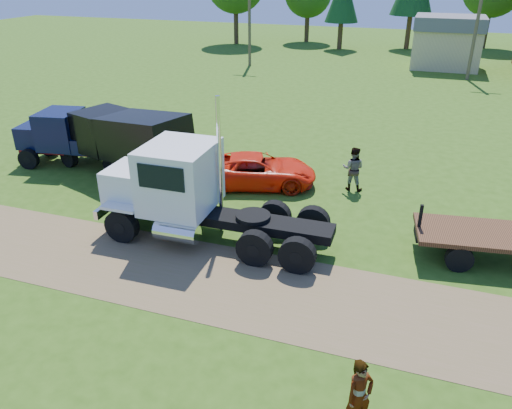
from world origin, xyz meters
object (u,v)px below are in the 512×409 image
(black_dump_truck, at_px, (125,139))
(orange_pickup, at_px, (257,170))
(white_semi_tractor, at_px, (183,191))
(spectator_a, at_px, (359,396))
(navy_truck, at_px, (73,138))

(black_dump_truck, height_order, orange_pickup, black_dump_truck)
(white_semi_tractor, height_order, black_dump_truck, white_semi_tractor)
(orange_pickup, distance_m, spectator_a, 13.32)
(white_semi_tractor, xyz_separation_m, navy_truck, (-8.40, 4.71, -0.39))
(white_semi_tractor, bearing_deg, spectator_a, -42.68)
(spectator_a, bearing_deg, black_dump_truck, 93.75)
(black_dump_truck, bearing_deg, spectator_a, -22.82)
(black_dump_truck, relative_size, spectator_a, 4.33)
(orange_pickup, bearing_deg, spectator_a, -169.14)
(white_semi_tractor, xyz_separation_m, spectator_a, (7.38, -6.56, -0.86))
(navy_truck, bearing_deg, spectator_a, -45.87)
(navy_truck, bearing_deg, white_semi_tractor, -39.61)
(white_semi_tractor, relative_size, orange_pickup, 1.63)
(black_dump_truck, relative_size, orange_pickup, 1.49)
(orange_pickup, xyz_separation_m, spectator_a, (6.32, -11.73, 0.17))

